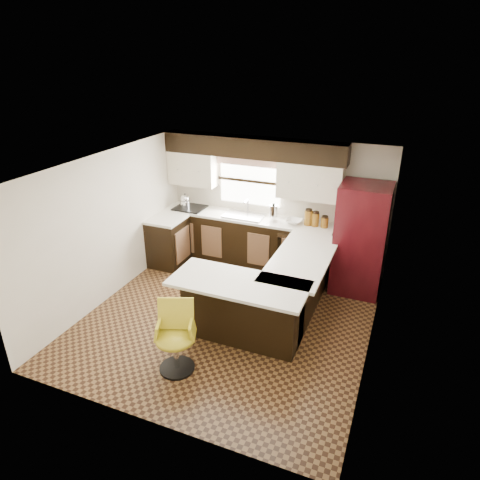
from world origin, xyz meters
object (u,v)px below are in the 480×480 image
at_px(peninsula_long, 297,285).
at_px(bar_chair, 175,339).
at_px(refrigerator, 361,239).
at_px(peninsula_return, 243,310).

height_order(peninsula_long, bar_chair, bar_chair).
relative_size(refrigerator, bar_chair, 1.99).
relative_size(peninsula_long, peninsula_return, 1.18).
bearing_deg(bar_chair, refrigerator, 36.41).
relative_size(peninsula_long, bar_chair, 2.07).
height_order(peninsula_return, bar_chair, bar_chair).
bearing_deg(peninsula_long, peninsula_return, -118.30).
relative_size(peninsula_return, refrigerator, 0.88).
bearing_deg(peninsula_return, refrigerator, 56.93).
height_order(refrigerator, bar_chair, refrigerator).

